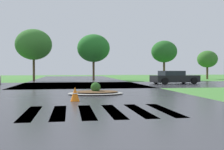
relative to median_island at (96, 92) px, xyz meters
The scene contains 7 objects.
asphalt_roadway 0.82m from the median_island, 124.36° to the right, with size 11.21×80.00×0.01m, color #35353A.
asphalt_cross_road 9.12m from the median_island, 92.86° to the left, with size 90.00×10.09×0.01m, color #35353A.
crosswalk_stripes 6.25m from the median_island, 94.17° to the right, with size 4.95×3.22×0.01m.
median_island is the anchor object (origin of this frame).
car_silver_hatch 12.92m from the median_island, 48.41° to the left, with size 4.73×2.56×1.26m.
traffic_cone 3.41m from the median_island, 111.01° to the right, with size 0.41×0.41×0.64m.
background_treeline 19.43m from the median_island, 89.10° to the left, with size 34.36×5.61×6.28m.
Camera 1 is at (-1.00, -4.53, 1.42)m, focal length 43.22 mm.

